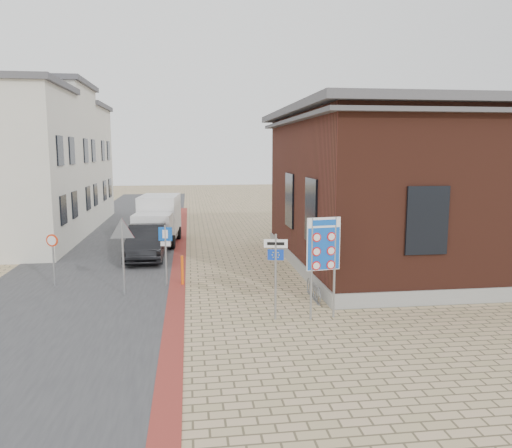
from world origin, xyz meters
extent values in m
plane|color=tan|center=(0.00, 0.00, 0.00)|extent=(120.00, 120.00, 0.00)
cube|color=#38383A|center=(-5.50, 15.00, 0.01)|extent=(7.00, 60.00, 0.02)
cube|color=maroon|center=(-2.00, 10.00, 0.01)|extent=(0.60, 40.00, 0.02)
cube|color=gray|center=(9.00, 7.00, 0.25)|extent=(12.15, 12.15, 0.50)
cube|color=#4D2318|center=(9.00, 7.00, 3.50)|extent=(12.00, 12.00, 6.00)
cube|color=#4F4E53|center=(9.00, 7.00, 6.65)|extent=(13.00, 13.00, 0.30)
cube|color=#4F4E53|center=(9.00, 7.00, 6.25)|extent=(12.70, 12.70, 0.15)
cube|color=black|center=(2.98, 4.00, 2.80)|extent=(0.12, 1.60, 2.40)
cube|color=black|center=(2.98, 8.00, 2.80)|extent=(0.12, 1.60, 2.40)
cube|color=black|center=(6.00, 0.98, 2.80)|extent=(1.40, 0.12, 2.20)
cube|color=black|center=(-7.48, 10.80, 2.20)|extent=(0.10, 1.10, 1.40)
cube|color=black|center=(-7.48, 13.20, 2.20)|extent=(0.10, 1.10, 1.40)
cube|color=black|center=(-7.48, 10.80, 5.00)|extent=(0.10, 1.10, 1.40)
cube|color=black|center=(-7.48, 13.20, 5.00)|extent=(0.10, 1.10, 1.40)
cube|color=silver|center=(-11.00, 18.00, 4.40)|extent=(7.00, 6.00, 8.80)
cube|color=#4F4E53|center=(-11.00, 18.00, 8.95)|extent=(7.40, 6.40, 0.30)
cube|color=black|center=(-7.48, 16.80, 2.20)|extent=(0.10, 1.10, 1.40)
cube|color=black|center=(-7.48, 19.20, 2.20)|extent=(0.10, 1.10, 1.40)
cube|color=black|center=(-7.48, 16.80, 5.00)|extent=(0.10, 1.10, 1.40)
cube|color=black|center=(-7.48, 19.20, 5.00)|extent=(0.10, 1.10, 1.40)
cube|color=silver|center=(-11.00, 24.00, 4.00)|extent=(7.00, 6.00, 8.00)
cube|color=#4F4E53|center=(-11.00, 24.00, 8.15)|extent=(7.40, 6.40, 0.30)
cube|color=black|center=(-7.48, 22.80, 2.20)|extent=(0.10, 1.10, 1.40)
cube|color=black|center=(-7.48, 25.20, 2.20)|extent=(0.10, 1.10, 1.40)
cube|color=black|center=(-7.48, 22.80, 5.00)|extent=(0.10, 1.10, 1.40)
cube|color=black|center=(-7.48, 25.20, 5.00)|extent=(0.10, 1.10, 1.40)
torus|color=slate|center=(2.65, 1.60, 0.28)|extent=(0.04, 0.60, 0.60)
torus|color=slate|center=(2.65, 1.90, 0.28)|extent=(0.04, 0.60, 0.60)
torus|color=slate|center=(2.65, 2.20, 0.28)|extent=(0.04, 0.60, 0.60)
torus|color=slate|center=(2.65, 2.50, 0.28)|extent=(0.04, 0.60, 0.60)
torus|color=slate|center=(2.65, 2.80, 0.28)|extent=(0.04, 0.60, 0.60)
cube|color=slate|center=(2.65, 2.20, 0.02)|extent=(0.08, 1.60, 0.04)
imported|color=black|center=(-3.50, 9.53, 0.78)|extent=(1.74, 4.74, 1.55)
cube|color=slate|center=(-3.20, 13.12, 0.40)|extent=(2.31, 5.01, 0.22)
cube|color=white|center=(-3.35, 11.41, 1.12)|extent=(2.02, 1.69, 1.44)
cube|color=black|center=(-3.41, 10.74, 1.39)|extent=(1.71, 0.23, 0.72)
cube|color=white|center=(-3.13, 13.92, 1.57)|extent=(2.26, 3.40, 1.98)
cylinder|color=black|center=(-4.27, 11.77, 0.36)|extent=(0.29, 0.74, 0.72)
cylinder|color=black|center=(-2.39, 11.60, 0.36)|extent=(0.29, 0.74, 0.72)
cylinder|color=black|center=(-4.01, 14.64, 0.36)|extent=(0.29, 0.74, 0.72)
cylinder|color=black|center=(-2.13, 14.47, 0.36)|extent=(0.29, 0.74, 0.72)
cylinder|color=gray|center=(2.04, 0.14, 1.54)|extent=(0.07, 0.07, 3.07)
cylinder|color=gray|center=(2.78, 0.25, 1.54)|extent=(0.07, 0.07, 3.07)
cube|color=white|center=(2.41, 0.19, 2.28)|extent=(1.04, 0.20, 1.58)
cube|color=blue|center=(2.41, 0.19, 2.28)|extent=(1.00, 0.20, 1.54)
cube|color=white|center=(2.41, 0.19, 2.91)|extent=(1.00, 0.20, 0.30)
cylinder|color=gray|center=(1.00, 0.30, 1.29)|extent=(0.07, 0.07, 2.59)
cube|color=white|center=(1.00, 0.30, 2.31)|extent=(0.69, 0.19, 0.25)
cube|color=#0F38B7|center=(1.00, 0.30, 1.97)|extent=(0.47, 0.14, 0.31)
cylinder|color=gray|center=(-2.39, 4.50, 1.14)|extent=(0.07, 0.07, 2.29)
cube|color=blue|center=(-2.39, 4.50, 1.97)|extent=(0.50, 0.14, 0.50)
cube|color=white|center=(-2.39, 4.50, 1.60)|extent=(0.37, 0.11, 0.16)
cylinder|color=gray|center=(-3.80, 3.50, 1.29)|extent=(0.07, 0.07, 2.59)
cylinder|color=gray|center=(-6.50, 4.96, 0.98)|extent=(0.07, 0.07, 1.97)
cylinder|color=red|center=(-6.50, 4.96, 1.74)|extent=(0.45, 0.17, 0.46)
cylinder|color=#FF620D|center=(-1.80, 4.56, 0.56)|extent=(0.12, 0.12, 1.12)
camera|label=1|loc=(-1.48, -13.85, 5.00)|focal=35.00mm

